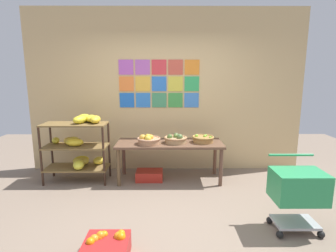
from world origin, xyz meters
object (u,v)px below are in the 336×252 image
at_px(banana_shelf_unit, 79,143).
at_px(fruit_basket_left, 203,139).
at_px(fruit_basket_right, 176,139).
at_px(shopping_cart, 298,189).
at_px(orange_crate_foreground, 107,248).
at_px(display_table, 170,147).
at_px(produce_crate_under_table, 149,175).
at_px(fruit_basket_back_right, 148,140).

height_order(banana_shelf_unit, fruit_basket_left, banana_shelf_unit).
bearing_deg(fruit_basket_right, shopping_cart, -48.47).
height_order(fruit_basket_right, orange_crate_foreground, fruit_basket_right).
bearing_deg(display_table, fruit_basket_left, -0.76).
xyz_separation_m(banana_shelf_unit, display_table, (1.50, 0.02, -0.07)).
height_order(fruit_basket_right, shopping_cart, shopping_cart).
bearing_deg(orange_crate_foreground, banana_shelf_unit, 113.81).
height_order(fruit_basket_left, shopping_cart, shopping_cart).
distance_m(banana_shelf_unit, produce_crate_under_table, 1.29).
bearing_deg(fruit_basket_left, produce_crate_under_table, -179.71).
relative_size(banana_shelf_unit, fruit_basket_right, 3.00).
xyz_separation_m(banana_shelf_unit, produce_crate_under_table, (1.16, 0.00, -0.57)).
xyz_separation_m(banana_shelf_unit, fruit_basket_right, (1.60, -0.02, 0.07)).
bearing_deg(orange_crate_foreground, fruit_basket_right, 69.47).
xyz_separation_m(display_table, fruit_basket_back_right, (-0.34, -0.11, 0.14)).
height_order(fruit_basket_right, produce_crate_under_table, fruit_basket_right).
bearing_deg(produce_crate_under_table, display_table, 2.00).
height_order(fruit_basket_back_right, produce_crate_under_table, fruit_basket_back_right).
relative_size(display_table, fruit_basket_right, 4.69).
distance_m(display_table, shopping_cart, 2.07).
xyz_separation_m(produce_crate_under_table, shopping_cart, (1.75, -1.51, 0.42)).
distance_m(fruit_basket_left, orange_crate_foreground, 2.38).
xyz_separation_m(fruit_basket_left, shopping_cart, (0.86, -1.51, -0.21)).
bearing_deg(banana_shelf_unit, orange_crate_foreground, -66.19).
xyz_separation_m(display_table, produce_crate_under_table, (-0.34, -0.01, -0.50)).
height_order(banana_shelf_unit, fruit_basket_right, banana_shelf_unit).
xyz_separation_m(display_table, fruit_basket_right, (0.10, -0.04, 0.14)).
relative_size(display_table, fruit_basket_left, 4.84).
relative_size(fruit_basket_back_right, orange_crate_foreground, 0.88).
xyz_separation_m(banana_shelf_unit, orange_crate_foreground, (0.87, -1.97, -0.54)).
distance_m(fruit_basket_back_right, orange_crate_foreground, 1.99).
distance_m(orange_crate_foreground, shopping_cart, 2.13).
distance_m(banana_shelf_unit, fruit_basket_right, 1.60).
bearing_deg(display_table, banana_shelf_unit, -179.39).
distance_m(fruit_basket_back_right, produce_crate_under_table, 0.65).
height_order(orange_crate_foreground, shopping_cart, shopping_cart).
height_order(fruit_basket_back_right, fruit_basket_right, fruit_basket_back_right).
height_order(produce_crate_under_table, orange_crate_foreground, orange_crate_foreground).
height_order(produce_crate_under_table, shopping_cart, shopping_cart).
distance_m(display_table, produce_crate_under_table, 0.60).
distance_m(fruit_basket_right, shopping_cart, 1.99).
relative_size(banana_shelf_unit, fruit_basket_left, 3.10).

